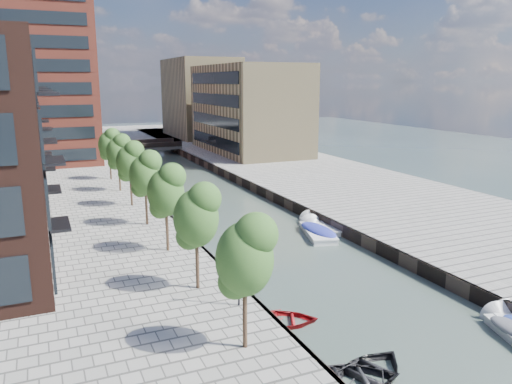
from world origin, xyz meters
TOP-DOWN VIEW (x-y plane):
  - water at (0.00, 40.00)m, footprint 300.00×300.00m
  - quay_right at (16.00, 40.00)m, footprint 20.00×140.00m
  - quay_wall_left at (-6.10, 40.00)m, footprint 0.25×140.00m
  - quay_wall_right at (6.10, 40.00)m, footprint 0.25×140.00m
  - far_closure at (0.00, 100.00)m, footprint 80.00×40.00m
  - tower at (-17.00, 65.00)m, footprint 18.00×18.00m
  - tan_block_near at (16.00, 62.00)m, footprint 12.00×25.00m
  - tan_block_far at (16.00, 88.00)m, footprint 12.00×20.00m
  - bridge at (0.00, 72.00)m, footprint 13.00×6.00m
  - tree_0 at (-8.50, 4.00)m, footprint 2.50×2.50m
  - tree_1 at (-8.50, 11.00)m, footprint 2.50×2.50m
  - tree_2 at (-8.50, 18.00)m, footprint 2.50×2.50m
  - tree_3 at (-8.50, 25.00)m, footprint 2.50×2.50m
  - tree_4 at (-8.50, 32.00)m, footprint 2.50×2.50m
  - tree_5 at (-8.50, 39.00)m, footprint 2.50×2.50m
  - tree_6 at (-8.50, 46.00)m, footprint 2.50×2.50m
  - lamp_0 at (-7.20, 8.00)m, footprint 0.24×0.24m
  - lamp_1 at (-7.20, 24.00)m, footprint 0.24×0.24m
  - lamp_2 at (-7.20, 40.00)m, footprint 0.24×0.24m
  - sloop_0 at (-4.05, 1.00)m, footprint 5.60×4.95m
  - sloop_2 at (-5.23, 7.06)m, footprint 4.78×4.17m
  - sloop_3 at (-4.00, 34.55)m, footprint 5.64×4.97m
  - sloop_4 at (-5.40, 49.14)m, footprint 4.06×2.93m
  - motorboat_2 at (5.52, 21.67)m, footprint 2.69×5.63m
  - motorboat_3 at (4.48, 19.93)m, footprint 3.53×6.07m
  - motorboat_4 at (4.50, 19.94)m, footprint 2.87×4.80m
  - car at (10.88, 65.53)m, footprint 1.60×3.51m

SIDE VIEW (x-z plane):
  - water at x=0.00m, z-range 0.00..0.00m
  - sloop_0 at x=-4.05m, z-range -0.48..0.48m
  - sloop_2 at x=-5.23m, z-range -0.41..0.41m
  - sloop_3 at x=-4.00m, z-range -0.48..0.48m
  - sloop_4 at x=-5.40m, z-range -0.42..0.42m
  - motorboat_2 at x=5.52m, z-range -0.80..1.01m
  - motorboat_4 at x=4.50m, z-range -0.57..0.94m
  - motorboat_3 at x=4.48m, z-range -0.73..1.19m
  - quay_right at x=16.00m, z-range 0.00..1.00m
  - quay_wall_left at x=-6.10m, z-range 0.00..1.00m
  - quay_wall_right at x=6.10m, z-range 0.00..1.00m
  - far_closure at x=0.00m, z-range 0.00..1.00m
  - bridge at x=0.00m, z-range 0.74..2.04m
  - car at x=10.88m, z-range 1.00..2.17m
  - lamp_0 at x=-7.20m, z-range 1.45..5.57m
  - lamp_1 at x=-7.20m, z-range 1.45..5.57m
  - lamp_2 at x=-7.20m, z-range 1.45..5.57m
  - tree_0 at x=-8.50m, z-range 2.33..8.28m
  - tree_1 at x=-8.50m, z-range 2.33..8.28m
  - tree_2 at x=-8.50m, z-range 2.33..8.28m
  - tree_3 at x=-8.50m, z-range 2.33..8.28m
  - tree_4 at x=-8.50m, z-range 2.33..8.28m
  - tree_5 at x=-8.50m, z-range 2.33..8.28m
  - tree_6 at x=-8.50m, z-range 2.33..8.28m
  - tan_block_near at x=16.00m, z-range 1.00..15.00m
  - tan_block_far at x=16.00m, z-range 1.00..17.00m
  - tower at x=-17.00m, z-range 1.00..31.00m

